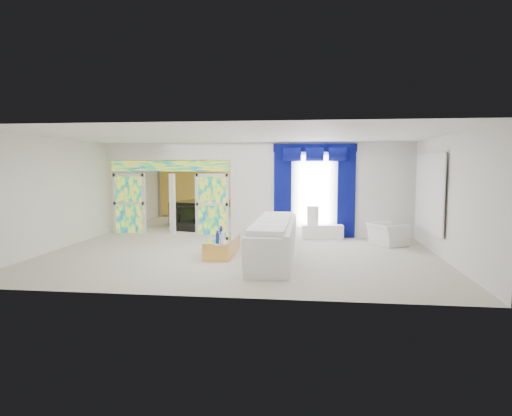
# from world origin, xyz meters

# --- Properties ---
(floor) EXTENTS (12.00, 12.00, 0.00)m
(floor) POSITION_xyz_m (0.00, 0.00, 0.00)
(floor) COLOR #B7AF9E
(floor) RESTS_ON ground
(dividing_wall) EXTENTS (5.70, 0.18, 3.00)m
(dividing_wall) POSITION_xyz_m (2.15, 1.00, 1.50)
(dividing_wall) COLOR white
(dividing_wall) RESTS_ON ground
(dividing_header) EXTENTS (4.30, 0.18, 0.55)m
(dividing_header) POSITION_xyz_m (-2.85, 1.00, 2.73)
(dividing_header) COLOR white
(dividing_header) RESTS_ON dividing_wall
(stained_panel_left) EXTENTS (0.95, 0.04, 2.00)m
(stained_panel_left) POSITION_xyz_m (-4.28, 1.00, 1.00)
(stained_panel_left) COLOR #994C3F
(stained_panel_left) RESTS_ON ground
(stained_panel_right) EXTENTS (0.95, 0.04, 2.00)m
(stained_panel_right) POSITION_xyz_m (-1.42, 1.00, 1.00)
(stained_panel_right) COLOR #994C3F
(stained_panel_right) RESTS_ON ground
(stained_transom) EXTENTS (4.00, 0.05, 0.35)m
(stained_transom) POSITION_xyz_m (-2.85, 1.00, 2.25)
(stained_transom) COLOR #994C3F
(stained_transom) RESTS_ON dividing_header
(window_pane) EXTENTS (1.00, 0.02, 2.30)m
(window_pane) POSITION_xyz_m (1.90, 0.90, 1.45)
(window_pane) COLOR white
(window_pane) RESTS_ON dividing_wall
(blue_drape_left) EXTENTS (0.55, 0.10, 2.80)m
(blue_drape_left) POSITION_xyz_m (0.90, 0.87, 1.40)
(blue_drape_left) COLOR #030C48
(blue_drape_left) RESTS_ON ground
(blue_drape_right) EXTENTS (0.55, 0.10, 2.80)m
(blue_drape_right) POSITION_xyz_m (2.90, 0.87, 1.40)
(blue_drape_right) COLOR #030C48
(blue_drape_right) RESTS_ON ground
(blue_pelmet) EXTENTS (2.60, 0.12, 0.25)m
(blue_pelmet) POSITION_xyz_m (1.90, 0.87, 2.82)
(blue_pelmet) COLOR #030C48
(blue_pelmet) RESTS_ON dividing_wall
(wall_mirror) EXTENTS (0.04, 2.70, 1.90)m
(wall_mirror) POSITION_xyz_m (4.94, -1.00, 1.55)
(wall_mirror) COLOR white
(wall_mirror) RESTS_ON ground
(gold_curtains) EXTENTS (9.70, 0.12, 2.90)m
(gold_curtains) POSITION_xyz_m (0.00, 5.90, 1.50)
(gold_curtains) COLOR gold
(gold_curtains) RESTS_ON ground
(white_sofa) EXTENTS (0.97, 4.35, 0.83)m
(white_sofa) POSITION_xyz_m (0.91, -2.56, 0.41)
(white_sofa) COLOR silver
(white_sofa) RESTS_ON ground
(coffee_table) EXTENTS (0.64, 1.88, 0.42)m
(coffee_table) POSITION_xyz_m (-0.44, -2.26, 0.21)
(coffee_table) COLOR gold
(coffee_table) RESTS_ON ground
(console_table) EXTENTS (1.30, 0.51, 0.42)m
(console_table) POSITION_xyz_m (2.16, 0.59, 0.21)
(console_table) COLOR white
(console_table) RESTS_ON ground
(table_lamp) EXTENTS (0.36, 0.36, 0.58)m
(table_lamp) POSITION_xyz_m (1.86, 0.59, 0.71)
(table_lamp) COLOR silver
(table_lamp) RESTS_ON console_table
(armchair) EXTENTS (1.23, 1.27, 0.63)m
(armchair) POSITION_xyz_m (3.98, -0.40, 0.32)
(armchair) COLOR silver
(armchair) RESTS_ON ground
(grand_piano) EXTENTS (1.87, 2.16, 0.92)m
(grand_piano) POSITION_xyz_m (-2.49, 3.25, 0.46)
(grand_piano) COLOR black
(grand_piano) RESTS_ON ground
(piano_bench) EXTENTS (0.93, 0.58, 0.29)m
(piano_bench) POSITION_xyz_m (-2.49, 1.65, 0.14)
(piano_bench) COLOR black
(piano_bench) RESTS_ON ground
(tv_console) EXTENTS (0.60, 0.56, 0.74)m
(tv_console) POSITION_xyz_m (-4.71, 2.53, 0.37)
(tv_console) COLOR tan
(tv_console) RESTS_ON ground
(chandelier) EXTENTS (0.60, 0.60, 0.60)m
(chandelier) POSITION_xyz_m (-2.30, 3.40, 2.65)
(chandelier) COLOR gold
(chandelier) RESTS_ON ceiling
(decanters) EXTENTS (0.18, 0.64, 0.25)m
(decanters) POSITION_xyz_m (-0.45, -2.47, 0.52)
(decanters) COLOR navy
(decanters) RESTS_ON coffee_table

